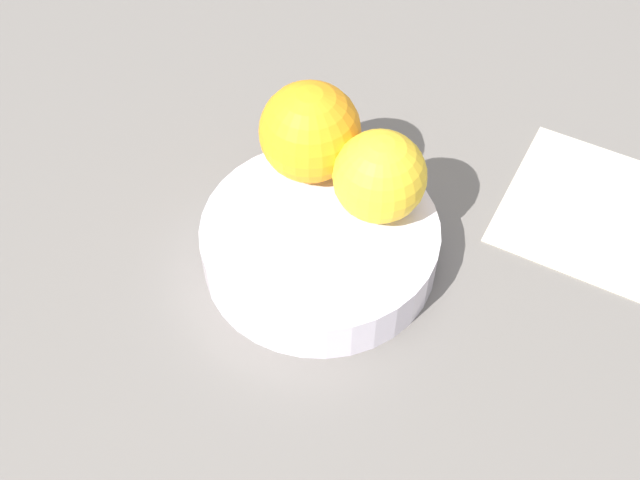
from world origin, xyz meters
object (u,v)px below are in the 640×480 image
(fruit_bowl, at_px, (320,244))
(orange_in_bowl_0, at_px, (380,177))
(orange_in_bowl_1, at_px, (310,132))
(folded_napkin, at_px, (598,211))

(fruit_bowl, height_order, orange_in_bowl_0, orange_in_bowl_0)
(fruit_bowl, relative_size, orange_in_bowl_0, 2.60)
(orange_in_bowl_1, distance_m, folded_napkin, 0.25)
(orange_in_bowl_1, xyz_separation_m, folded_napkin, (0.11, -0.21, -0.08))
(orange_in_bowl_0, bearing_deg, orange_in_bowl_1, 81.50)
(orange_in_bowl_1, relative_size, folded_napkin, 0.53)
(orange_in_bowl_1, height_order, folded_napkin, orange_in_bowl_1)
(orange_in_bowl_1, bearing_deg, fruit_bowl, -141.95)
(fruit_bowl, distance_m, orange_in_bowl_1, 0.09)
(fruit_bowl, xyz_separation_m, orange_in_bowl_1, (0.05, 0.04, 0.06))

